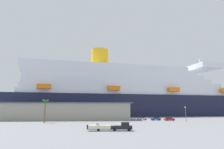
% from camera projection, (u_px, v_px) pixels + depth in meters
% --- Properties ---
extents(ground_plane, '(600.00, 600.00, 0.00)m').
position_uv_depth(ground_plane, '(110.00, 119.00, 104.34)').
color(ground_plane, gray).
extents(cruise_ship, '(226.31, 51.84, 57.69)m').
position_uv_depth(cruise_ship, '(136.00, 96.00, 149.91)').
color(cruise_ship, '#191E38').
rests_on(cruise_ship, ground_plane).
extents(terminal_building, '(69.09, 27.51, 8.66)m').
position_uv_depth(terminal_building, '(65.00, 111.00, 100.98)').
color(terminal_building, gray).
rests_on(terminal_building, ground_plane).
extents(pickup_truck, '(5.81, 2.84, 2.20)m').
position_uv_depth(pickup_truck, '(122.00, 127.00, 51.17)').
color(pickup_truck, black).
rests_on(pickup_truck, ground_plane).
extents(small_boat_on_trailer, '(8.27, 2.76, 2.15)m').
position_uv_depth(small_boat_on_trailer, '(102.00, 127.00, 51.01)').
color(small_boat_on_trailer, '#595960').
rests_on(small_boat_on_trailer, ground_plane).
extents(palm_tree, '(2.95, 2.96, 9.40)m').
position_uv_depth(palm_tree, '(45.00, 104.00, 79.70)').
color(palm_tree, brown).
rests_on(palm_tree, ground_plane).
extents(street_lamp, '(0.56, 0.56, 6.54)m').
position_uv_depth(street_lamp, '(185.00, 112.00, 84.86)').
color(street_lamp, slate).
rests_on(street_lamp, ground_plane).
extents(parked_car_red_hatchback, '(5.06, 2.79, 1.58)m').
position_uv_depth(parked_car_red_hatchback, '(169.00, 119.00, 91.96)').
color(parked_car_red_hatchback, red).
rests_on(parked_car_red_hatchback, ground_plane).
extents(parked_car_blue_suv, '(4.90, 2.40, 1.58)m').
position_uv_depth(parked_car_blue_suv, '(156.00, 119.00, 95.15)').
color(parked_car_blue_suv, '#264C99').
rests_on(parked_car_blue_suv, ground_plane).
extents(parked_car_silver_sedan, '(4.85, 2.70, 1.58)m').
position_uv_depth(parked_car_silver_sedan, '(142.00, 118.00, 96.91)').
color(parked_car_silver_sedan, silver).
rests_on(parked_car_silver_sedan, ground_plane).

